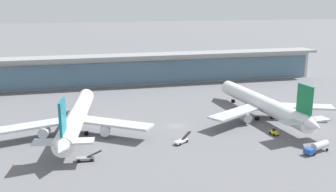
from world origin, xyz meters
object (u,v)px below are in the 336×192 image
at_px(service_truck_on_taxiway_grey, 86,158).
at_px(safety_cone_alpha, 14,165).
at_px(airliner_left_stand, 76,118).
at_px(service_truck_by_tail_red, 298,108).
at_px(service_truck_near_nose_white, 182,141).
at_px(service_truck_under_wing_blue, 318,147).
at_px(service_truck_mid_apron_yellow, 274,132).
at_px(airliner_centre_stand, 263,104).

bearing_deg(service_truck_on_taxiway_grey, safety_cone_alpha, 175.63).
distance_m(airliner_left_stand, safety_cone_alpha, 27.43).
bearing_deg(service_truck_on_taxiway_grey, service_truck_by_tail_red, 20.37).
height_order(service_truck_near_nose_white, service_truck_under_wing_blue, service_truck_under_wing_blue).
distance_m(service_truck_mid_apron_yellow, service_truck_on_taxiway_grey, 59.19).
relative_size(service_truck_near_nose_white, service_truck_under_wing_blue, 0.71).
bearing_deg(service_truck_under_wing_blue, safety_cone_alpha, 172.55).
relative_size(airliner_left_stand, service_truck_mid_apron_yellow, 20.94).
bearing_deg(service_truck_by_tail_red, service_truck_on_taxiway_grey, -159.63).
height_order(service_truck_under_wing_blue, service_truck_by_tail_red, service_truck_under_wing_blue).
bearing_deg(service_truck_near_nose_white, airliner_left_stand, 151.89).
height_order(airliner_centre_stand, safety_cone_alpha, airliner_centre_stand).
relative_size(airliner_left_stand, service_truck_near_nose_white, 10.13).
height_order(airliner_left_stand, airliner_centre_stand, same).
bearing_deg(airliner_centre_stand, service_truck_on_taxiway_grey, -159.25).
distance_m(service_truck_under_wing_blue, service_truck_on_taxiway_grey, 64.21).
bearing_deg(service_truck_under_wing_blue, airliner_left_stand, 153.91).
distance_m(airliner_centre_stand, safety_cone_alpha, 85.28).
height_order(service_truck_under_wing_blue, safety_cone_alpha, service_truck_under_wing_blue).
xyz_separation_m(service_truck_mid_apron_yellow, service_truck_on_taxiway_grey, (-58.82, -6.69, -0.07)).
relative_size(service_truck_mid_apron_yellow, service_truck_on_taxiway_grey, 0.45).
bearing_deg(service_truck_mid_apron_yellow, service_truck_on_taxiway_grey, -173.51).
relative_size(airliner_centre_stand, service_truck_mid_apron_yellow, 20.99).
xyz_separation_m(airliner_left_stand, safety_cone_alpha, (-16.51, -21.32, -5.04)).
height_order(airliner_left_stand, service_truck_near_nose_white, airliner_left_stand).
bearing_deg(service_truck_by_tail_red, airliner_centre_stand, -160.96).
relative_size(service_truck_on_taxiway_grey, safety_cone_alpha, 9.78).
xyz_separation_m(service_truck_mid_apron_yellow, service_truck_by_tail_red, (23.33, 23.81, -0.07)).
xyz_separation_m(service_truck_near_nose_white, service_truck_under_wing_blue, (35.20, -15.89, 0.90)).
bearing_deg(service_truck_under_wing_blue, service_truck_near_nose_white, 155.70).
bearing_deg(service_truck_mid_apron_yellow, airliner_centre_stand, 74.56).
bearing_deg(service_truck_by_tail_red, service_truck_mid_apron_yellow, -134.41).
bearing_deg(safety_cone_alpha, service_truck_by_tail_red, 16.14).
bearing_deg(airliner_left_stand, service_truck_by_tail_red, 5.28).
xyz_separation_m(service_truck_near_nose_white, safety_cone_alpha, (-46.75, -5.17, -0.49)).
distance_m(service_truck_mid_apron_yellow, service_truck_by_tail_red, 33.33).
distance_m(service_truck_by_tail_red, service_truck_on_taxiway_grey, 87.62).
height_order(service_truck_near_nose_white, safety_cone_alpha, service_truck_near_nose_white).
xyz_separation_m(airliner_centre_stand, service_truck_under_wing_blue, (-0.10, -33.42, -3.65)).
distance_m(airliner_left_stand, service_truck_near_nose_white, 34.59).
distance_m(airliner_left_stand, service_truck_mid_apron_yellow, 62.97).
distance_m(airliner_centre_stand, service_truck_on_taxiway_grey, 68.19).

